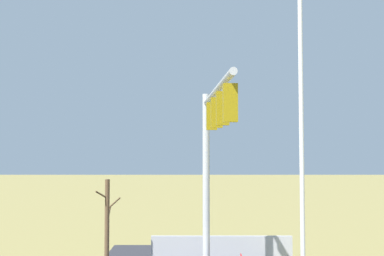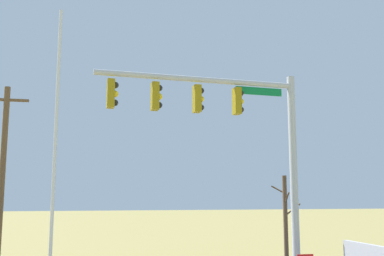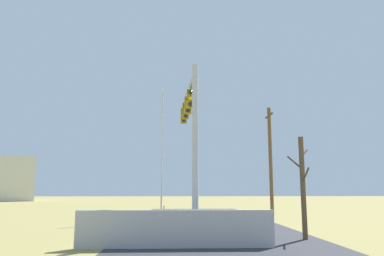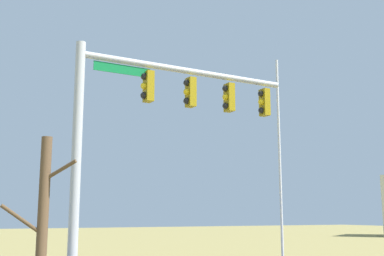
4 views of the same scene
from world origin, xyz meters
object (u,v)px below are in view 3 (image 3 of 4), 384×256
at_px(flagpole, 162,152).
at_px(utility_pole, 270,158).
at_px(bare_tree, 303,186).
at_px(signal_mast, 190,119).
at_px(open_sign, 164,213).
at_px(distant_building, 12,179).

height_order(flagpole, utility_pole, flagpole).
xyz_separation_m(flagpole, bare_tree, (9.70, 5.97, -2.25)).
xyz_separation_m(signal_mast, open_sign, (1.94, -1.21, -4.51)).
bearing_deg(signal_mast, utility_pole, 144.44).
bearing_deg(signal_mast, flagpole, -164.50).
relative_size(bare_tree, open_sign, 3.28).
bearing_deg(flagpole, bare_tree, 31.60).
bearing_deg(flagpole, open_sign, 3.21).
bearing_deg(open_sign, bare_tree, 71.84).
relative_size(flagpole, open_sign, 7.07).
distance_m(utility_pole, distant_building, 48.42).
height_order(signal_mast, utility_pole, utility_pole).
distance_m(bare_tree, open_sign, 5.93).
xyz_separation_m(flagpole, open_sign, (7.89, 0.44, -3.40)).
bearing_deg(distant_building, bare_tree, -179.55).
height_order(signal_mast, flagpole, flagpole).
bearing_deg(distant_building, utility_pole, -169.34).
height_order(flagpole, bare_tree, flagpole).
distance_m(open_sign, distant_building, 52.55).
height_order(utility_pole, bare_tree, utility_pole).
distance_m(signal_mast, flagpole, 6.27).
height_order(utility_pole, distant_building, utility_pole).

